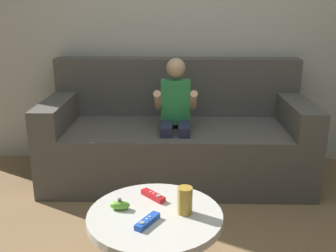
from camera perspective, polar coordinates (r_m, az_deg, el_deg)
name	(u,v)px	position (r m, az deg, el deg)	size (l,w,h in m)	color
wall_back	(193,8)	(3.20, 3.71, 16.76)	(4.22, 0.05, 2.50)	beige
couch	(176,138)	(2.97, 1.23, -1.82)	(1.92, 0.80, 0.88)	#56514C
person_seated_on_couch	(175,115)	(2.74, 1.10, 1.55)	(0.29, 0.36, 0.93)	#282D47
coffee_table	(155,221)	(1.77, -1.90, -13.66)	(0.59, 0.59, 0.41)	beige
game_remote_red_near_edge	(153,196)	(1.87, -2.18, -10.12)	(0.12, 0.13, 0.03)	red
nunchuk_lime	(120,205)	(1.78, -7.04, -11.38)	(0.09, 0.04, 0.05)	#72C638
game_remote_blue_far_corner	(147,221)	(1.67, -3.03, -13.72)	(0.10, 0.14, 0.03)	blue
soda_can	(185,200)	(1.72, 2.48, -10.79)	(0.07, 0.07, 0.12)	#B78C2D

